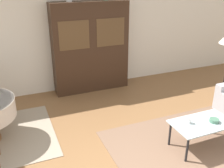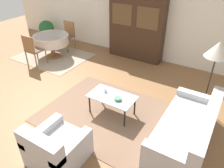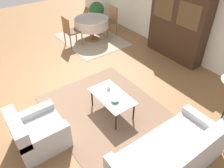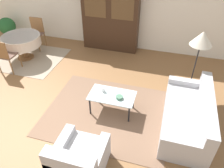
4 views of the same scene
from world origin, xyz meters
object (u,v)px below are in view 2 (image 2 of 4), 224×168
coffee_table (112,98)px  display_cabinet (137,27)px  dining_chair_near (32,49)px  bowl (118,99)px  armchair (56,148)px  dining_chair_far (68,34)px  dining_table (51,40)px  cup (105,90)px  potted_plant (47,29)px  couch (188,131)px  floor_lamp (218,52)px

coffee_table → display_cabinet: bearing=107.1°
dining_chair_near → bowl: 3.47m
armchair → dining_chair_far: 4.90m
dining_table → dining_chair_far: 0.77m
cup → bowl: 0.41m
cup → dining_chair_near: bearing=167.6°
dining_table → potted_plant: size_ratio=1.51×
couch → dining_chair_near: (-4.79, 0.74, 0.26)m
couch → display_cabinet: bearing=40.7°
couch → coffee_table: (-1.59, 0.01, 0.12)m
coffee_table → armchair: bearing=-94.4°
dining_table → display_cabinet: bearing=30.5°
dining_chair_near → cup: size_ratio=10.11×
dining_chair_near → floor_lamp: size_ratio=0.61×
coffee_table → cup: size_ratio=10.37×
couch → coffee_table: couch is taller
display_cabinet → cup: display_cabinet is taller
dining_table → bowl: 3.72m
dining_table → floor_lamp: 4.91m
cup → bowl: bearing=-17.6°
bowl → floor_lamp: bearing=41.6°
potted_plant → display_cabinet: bearing=4.2°
dining_table → dining_chair_near: dining_chair_near is taller
couch → bowl: bearing=91.7°
coffee_table → dining_table: bearing=155.0°
coffee_table → dining_table: 3.54m
bowl → potted_plant: bearing=150.9°
dining_table → cup: (2.99, -1.42, -0.08)m
display_cabinet → dining_chair_near: (-2.32, -2.14, -0.47)m
dining_chair_near → cup: bearing=-12.4°
display_cabinet → cup: 2.92m
dining_table → cup: dining_table is taller
floor_lamp → potted_plant: size_ratio=2.15×
couch → display_cabinet: 3.86m
coffee_table → floor_lamp: (1.63, 1.24, 0.96)m
potted_plant → coffee_table: bearing=-29.5°
dining_chair_far → bowl: (3.38, -2.32, -0.07)m
couch → dining_table: bearing=72.6°
couch → bowl: couch is taller
floor_lamp → coffee_table: bearing=-142.8°
coffee_table → potted_plant: 5.26m
coffee_table → dining_chair_near: size_ratio=1.03×
potted_plant → floor_lamp: bearing=-12.3°
dining_chair_near → floor_lamp: (4.84, 0.52, 0.81)m
armchair → coffee_table: (0.12, 1.54, 0.11)m
couch → floor_lamp: bearing=-1.9°
armchair → dining_chair_near: 3.83m
dining_chair_far → cup: bearing=143.7°
cup → floor_lamp: bearing=32.4°
dining_table → dining_chair_near: size_ratio=1.16×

